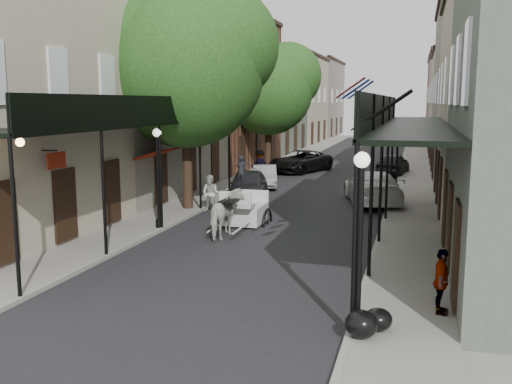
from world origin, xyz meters
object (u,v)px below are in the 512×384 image
Objects in this scene: car_left_far at (300,161)px; car_left_near at (248,186)px; car_left_mid at (265,176)px; tree_near at (196,62)px; car_right_far at (393,164)px; lamppost_right_far at (397,154)px; tree_far at (274,86)px; pedestrian_sidewalk_left at (260,164)px; lamppost_left at (158,176)px; pedestrian_walking at (211,194)px; carriage at (248,196)px; lamppost_right_near at (360,241)px; pedestrian_sidewalk_right at (441,282)px; car_right_near at (372,187)px; horse at (227,214)px.

car_left_near is at bearing -69.24° from car_left_far.
car_left_mid is at bearing 83.44° from car_left_near.
tree_near is 18.16m from car_right_far.
car_left_mid is at bearing -72.88° from car_left_far.
tree_far is at bearing 143.49° from lamppost_right_far.
car_right_far is (6.75, 7.77, 0.10)m from car_left_mid.
car_left_mid is at bearing 95.65° from pedestrian_sidewalk_left.
car_right_far is (-0.50, 7.54, -1.33)m from lamppost_right_far.
lamppost_left is at bearing -88.66° from tree_near.
pedestrian_walking is at bearing -87.01° from tree_far.
carriage is 9.67m from car_left_mid.
car_right_far is (7.70, 19.54, -1.33)m from lamppost_left.
pedestrian_walking is at bearing 73.42° from car_right_far.
lamppost_left is 19.31m from car_left_far.
carriage is at bearing 82.05° from car_right_far.
tree_near is 5.56× the size of pedestrian_sidewalk_left.
lamppost_right_near is 2.60m from pedestrian_sidewalk_right.
carriage reaches higher than car_left_far.
tree_far is 11.05m from lamppost_right_far.
lamppost_left is (0.10, -4.18, -4.44)m from tree_near.
tree_near is at bearing 75.04° from pedestrian_sidewalk_left.
tree_near reaches higher than carriage.
car_left_near is at bearing 36.81° from pedestrian_sidewalk_right.
car_left_far is (1.50, 19.21, -1.30)m from lamppost_left.
lamppost_right_near is (8.35, -26.18, -3.79)m from tree_far.
carriage reaches higher than pedestrian_sidewalk_left.
lamppost_right_far is at bearing -25.75° from car_left_far.
carriage is at bearing 38.24° from car_right_near.
lamppost_left is 7.28m from car_left_near.
lamppost_right_near is at bearing 124.85° from horse.
tree_near is 6.56m from car_left_near.
tree_near reaches higher than car_left_near.
lamppost_right_near reaches higher than pedestrian_sidewalk_left.
horse reaches higher than car_left_mid.
lamppost_right_near reaches higher than car_left_near.
tree_far is 5.25× the size of pedestrian_walking.
tree_near reaches higher than lamppost_left.
car_left_mid is 7.33m from car_right_near.
car_left_mid is (-8.91, 18.16, -0.24)m from pedestrian_sidewalk_right.
tree_near is 7.79m from horse.
car_right_near reaches higher than car_left_mid.
tree_near reaches higher than pedestrian_walking.
carriage is at bearing 117.65° from lamppost_right_near.
pedestrian_sidewalk_left is at bearing -89.29° from tree_far.
lamppost_right_far reaches higher than pedestrian_walking.
lamppost_left is 0.68× the size of car_right_near.
tree_far is 12.34m from car_left_near.
horse is (2.92, -4.51, -5.65)m from tree_near.
car_left_near is at bearing 62.70° from tree_near.
pedestrian_sidewalk_right is at bearing -84.84° from lamppost_right_far.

